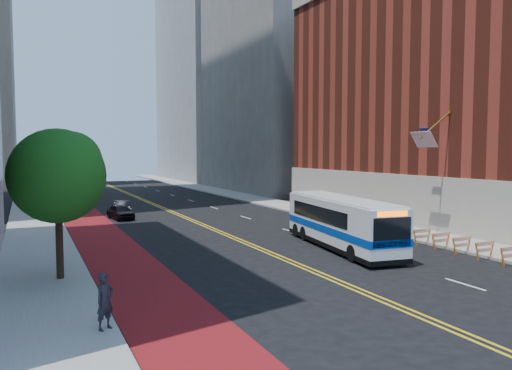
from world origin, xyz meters
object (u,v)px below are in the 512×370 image
object	(u,v)px
transit_bus	(340,222)
pedestrian	(105,301)
car_a	(120,212)
car_b	(122,208)
car_c	(62,201)
street_tree	(59,172)

from	to	relation	value
transit_bus	pedestrian	distance (m)	17.21
car_a	car_b	distance (m)	2.52
car_b	car_c	bearing A→B (deg)	123.98
street_tree	transit_bus	bearing A→B (deg)	4.01
transit_bus	car_b	bearing A→B (deg)	121.90
street_tree	car_c	bearing A→B (deg)	86.39
pedestrian	car_a	bearing A→B (deg)	45.32
street_tree	car_b	xyz separation A→B (m)	(6.49, 21.94, -4.25)
street_tree	car_a	bearing A→B (deg)	73.13
car_c	pedestrian	size ratio (longest dim) A/B	2.49
car_b	pedestrian	bearing A→B (deg)	-94.01
car_b	car_c	distance (m)	9.97
pedestrian	street_tree	bearing A→B (deg)	62.36
transit_bus	pedestrian	bearing A→B (deg)	-142.00
car_b	pedestrian	size ratio (longest dim) A/B	2.17
transit_bus	car_c	world-z (taller)	transit_bus
pedestrian	car_b	bearing A→B (deg)	45.09
transit_bus	car_b	size ratio (longest dim) A/B	2.82
car_a	car_b	size ratio (longest dim) A/B	0.94
car_a	car_b	bearing A→B (deg)	67.67
street_tree	pedestrian	world-z (taller)	street_tree
car_a	car_b	world-z (taller)	car_b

